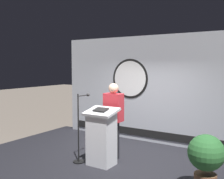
{
  "coord_description": "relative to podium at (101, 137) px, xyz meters",
  "views": [
    {
      "loc": [
        2.96,
        -4.71,
        2.35
      ],
      "look_at": [
        -0.15,
        0.13,
        1.83
      ],
      "focal_mm": 43.37,
      "sensor_mm": 36.0,
      "label": 1
    }
  ],
  "objects": [
    {
      "name": "podium",
      "position": [
        0.0,
        0.0,
        0.0
      ],
      "size": [
        0.64,
        0.5,
        1.19
      ],
      "color": "silver",
      "rests_on": "stage_platform"
    },
    {
      "name": "banner_display",
      "position": [
        0.14,
        2.12,
        0.82
      ],
      "size": [
        5.48,
        0.12,
        2.83
      ],
      "color": "#B2B7C1",
      "rests_on": "stage_platform"
    },
    {
      "name": "ground_plane",
      "position": [
        0.15,
        0.27,
        -0.88
      ],
      "size": [
        40.0,
        40.0,
        0.0
      ],
      "primitive_type": "plane",
      "color": "#6B6056"
    },
    {
      "name": "microphone_stand",
      "position": [
        -0.48,
        -0.1,
        -0.07
      ],
      "size": [
        0.24,
        0.49,
        1.46
      ],
      "color": "black",
      "rests_on": "stage_platform"
    },
    {
      "name": "stage_platform",
      "position": [
        0.15,
        0.27,
        -0.73
      ],
      "size": [
        6.4,
        4.0,
        0.3
      ],
      "primitive_type": "cube",
      "color": "black",
      "rests_on": "ground"
    },
    {
      "name": "speaker_person",
      "position": [
        -0.01,
        0.48,
        0.27
      ],
      "size": [
        0.4,
        0.26,
        1.66
      ],
      "color": "black",
      "rests_on": "stage_platform"
    },
    {
      "name": "potted_plant",
      "position": [
        2.1,
        -0.07,
        -0.01
      ],
      "size": [
        0.59,
        0.59,
        0.94
      ],
      "color": "brown",
      "rests_on": "stage_platform"
    }
  ]
}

